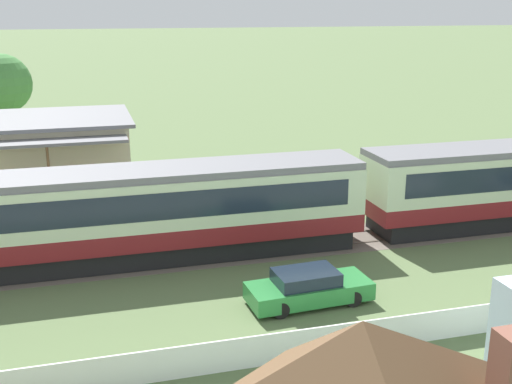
{
  "coord_description": "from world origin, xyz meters",
  "views": [
    {
      "loc": [
        -18.45,
        -27.14,
        10.61
      ],
      "look_at": [
        -10.23,
        2.42,
        1.68
      ],
      "focal_mm": 45.0,
      "sensor_mm": 36.0,
      "label": 1
    }
  ],
  "objects_px": {
    "station_building": "(52,157)",
    "parked_car_green": "(308,288)",
    "passenger_train": "(367,192)",
    "yard_tree_0": "(1,84)"
  },
  "relations": [
    {
      "from": "passenger_train",
      "to": "parked_car_green",
      "type": "bearing_deg",
      "value": -130.16
    },
    {
      "from": "station_building",
      "to": "parked_car_green",
      "type": "height_order",
      "value": "station_building"
    },
    {
      "from": "parked_car_green",
      "to": "yard_tree_0",
      "type": "distance_m",
      "value": 31.77
    },
    {
      "from": "parked_car_green",
      "to": "passenger_train",
      "type": "bearing_deg",
      "value": 46.5
    },
    {
      "from": "yard_tree_0",
      "to": "station_building",
      "type": "bearing_deg",
      "value": -73.18
    },
    {
      "from": "station_building",
      "to": "yard_tree_0",
      "type": "height_order",
      "value": "yard_tree_0"
    },
    {
      "from": "station_building",
      "to": "parked_car_green",
      "type": "relative_size",
      "value": 1.92
    },
    {
      "from": "passenger_train",
      "to": "yard_tree_0",
      "type": "height_order",
      "value": "yard_tree_0"
    },
    {
      "from": "passenger_train",
      "to": "yard_tree_0",
      "type": "relative_size",
      "value": 12.06
    },
    {
      "from": "passenger_train",
      "to": "station_building",
      "type": "distance_m",
      "value": 18.21
    }
  ]
}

